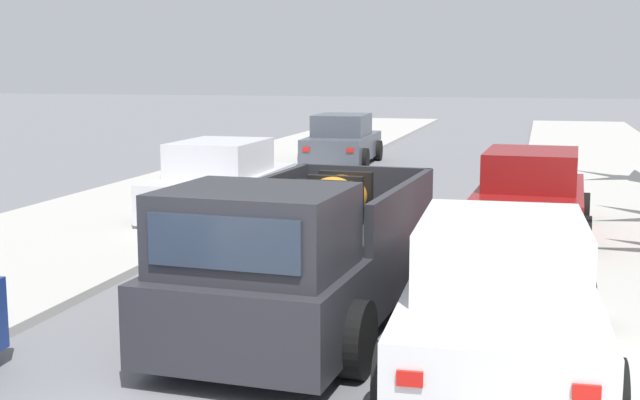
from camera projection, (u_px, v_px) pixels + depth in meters
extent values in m
cube|color=#B2AFA8|center=(171.00, 199.00, 18.69)|extent=(4.62, 60.00, 0.12)
cube|color=#B2AFA8|center=(638.00, 219.00, 16.26)|extent=(4.62, 60.00, 0.12)
cube|color=silver|center=(209.00, 202.00, 18.47)|extent=(0.16, 60.00, 0.10)
cube|color=silver|center=(588.00, 218.00, 16.49)|extent=(0.16, 60.00, 0.10)
cube|color=#28282D|center=(309.00, 272.00, 9.79)|extent=(2.21, 5.20, 0.80)
cube|color=#28282D|center=(256.00, 229.00, 8.16)|extent=(1.80, 1.60, 0.80)
cube|color=#283342|center=(284.00, 215.00, 8.87)|extent=(1.38, 0.14, 0.44)
cube|color=#283342|center=(223.00, 243.00, 7.44)|extent=(1.46, 0.14, 0.48)
cube|color=#28282D|center=(404.00, 207.00, 10.21)|extent=(0.29, 3.30, 0.56)
cube|color=#28282D|center=(263.00, 200.00, 10.77)|extent=(0.29, 3.30, 0.56)
cube|color=#28282D|center=(366.00, 186.00, 12.04)|extent=(1.88, 0.21, 0.56)
cube|color=silver|center=(367.00, 242.00, 12.26)|extent=(1.83, 0.23, 0.20)
cylinder|color=black|center=(355.00, 339.00, 8.09)|extent=(0.30, 0.77, 0.76)
cylinder|color=black|center=(171.00, 320.00, 8.68)|extent=(0.30, 0.77, 0.76)
cylinder|color=black|center=(417.00, 270.00, 10.84)|extent=(0.30, 0.77, 0.76)
cylinder|color=black|center=(274.00, 259.00, 11.44)|extent=(0.30, 0.77, 0.76)
cube|color=red|center=(418.00, 225.00, 11.95)|extent=(0.22, 0.05, 0.18)
cube|color=red|center=(317.00, 219.00, 12.41)|extent=(0.22, 0.05, 0.18)
ellipsoid|color=orange|center=(335.00, 200.00, 10.64)|extent=(0.80, 1.74, 0.60)
sphere|color=orange|center=(311.00, 205.00, 9.73)|extent=(0.44, 0.44, 0.44)
cube|color=black|center=(346.00, 195.00, 11.07)|extent=(0.72, 0.16, 0.61)
cube|color=black|center=(335.00, 200.00, 10.64)|extent=(0.72, 0.16, 0.61)
cube|color=black|center=(324.00, 205.00, 10.20)|extent=(0.72, 0.16, 0.61)
cube|color=maroon|center=(530.00, 207.00, 14.79)|extent=(1.92, 4.27, 0.72)
cube|color=maroon|center=(531.00, 169.00, 14.59)|extent=(1.60, 2.16, 0.64)
cube|color=#283342|center=(534.00, 164.00, 15.51)|extent=(1.37, 0.13, 0.52)
cube|color=#283342|center=(528.00, 177.00, 13.67)|extent=(1.34, 0.13, 0.50)
cylinder|color=black|center=(485.00, 205.00, 16.31)|extent=(0.25, 0.65, 0.64)
cylinder|color=black|center=(583.00, 210.00, 15.79)|extent=(0.25, 0.65, 0.64)
cylinder|color=black|center=(469.00, 230.00, 13.85)|extent=(0.25, 0.65, 0.64)
cylinder|color=black|center=(584.00, 236.00, 13.33)|extent=(0.25, 0.65, 0.64)
cube|color=red|center=(480.00, 219.00, 12.96)|extent=(0.20, 0.05, 0.12)
cube|color=white|center=(505.00, 185.00, 16.95)|extent=(0.20, 0.05, 0.10)
cube|color=red|center=(566.00, 224.00, 12.59)|extent=(0.20, 0.05, 0.12)
cube|color=white|center=(569.00, 188.00, 16.59)|extent=(0.20, 0.05, 0.10)
cube|color=#474C56|center=(342.00, 147.00, 25.92)|extent=(1.91, 4.26, 0.72)
cube|color=#474C56|center=(342.00, 125.00, 25.72)|extent=(1.59, 2.15, 0.64)
cube|color=#283342|center=(348.00, 123.00, 26.66)|extent=(1.37, 0.13, 0.52)
cube|color=#283342|center=(335.00, 128.00, 24.79)|extent=(1.34, 0.13, 0.50)
cylinder|color=black|center=(323.00, 149.00, 27.40)|extent=(0.24, 0.65, 0.64)
cylinder|color=black|center=(378.00, 150.00, 27.02)|extent=(0.24, 0.65, 0.64)
cylinder|color=black|center=(304.00, 158.00, 24.89)|extent=(0.24, 0.65, 0.64)
cylinder|color=black|center=(364.00, 159.00, 24.51)|extent=(0.24, 0.65, 0.64)
cube|color=red|center=(306.00, 149.00, 24.01)|extent=(0.20, 0.05, 0.12)
cube|color=white|center=(336.00, 139.00, 28.08)|extent=(0.20, 0.05, 0.10)
cube|color=red|center=(350.00, 150.00, 23.73)|extent=(0.20, 0.05, 0.12)
cube|color=white|center=(373.00, 139.00, 27.81)|extent=(0.20, 0.05, 0.10)
cube|color=silver|center=(500.00, 318.00, 8.25)|extent=(1.91, 4.26, 0.72)
cube|color=silver|center=(502.00, 251.00, 8.04)|extent=(1.59, 2.15, 0.64)
cube|color=#283342|center=(503.00, 234.00, 8.98)|extent=(1.37, 0.13, 0.52)
cube|color=#283342|center=(501.00, 278.00, 7.11)|extent=(1.34, 0.13, 0.50)
cylinder|color=black|center=(420.00, 298.00, 9.73)|extent=(0.24, 0.65, 0.64)
cylinder|color=black|center=(584.00, 308.00, 9.34)|extent=(0.24, 0.65, 0.64)
cylinder|color=black|center=(389.00, 379.00, 7.22)|extent=(0.24, 0.65, 0.64)
cylinder|color=black|center=(611.00, 397.00, 6.83)|extent=(0.24, 0.65, 0.64)
cube|color=red|center=(410.00, 379.00, 6.33)|extent=(0.20, 0.05, 0.12)
cube|color=white|center=(451.00, 260.00, 10.40)|extent=(0.20, 0.05, 0.10)
cube|color=red|center=(587.00, 393.00, 6.06)|extent=(0.20, 0.05, 0.12)
cube|color=white|center=(555.00, 265.00, 10.14)|extent=(0.20, 0.05, 0.10)
cube|color=silver|center=(223.00, 191.00, 16.67)|extent=(1.78, 4.21, 0.72)
cube|color=silver|center=(220.00, 157.00, 16.47)|extent=(1.53, 2.11, 0.64)
cube|color=#283342|center=(238.00, 153.00, 17.39)|extent=(1.37, 0.09, 0.52)
cube|color=#283342|center=(201.00, 164.00, 15.54)|extent=(1.34, 0.09, 0.50)
cylinder|color=black|center=(206.00, 191.00, 18.17)|extent=(0.22, 0.64, 0.64)
cylinder|color=black|center=(286.00, 194.00, 17.71)|extent=(0.22, 0.64, 0.64)
cylinder|color=black|center=(151.00, 211.00, 15.69)|extent=(0.22, 0.64, 0.64)
cylinder|color=black|center=(243.00, 215.00, 15.23)|extent=(0.22, 0.64, 0.64)
cube|color=red|center=(144.00, 200.00, 14.80)|extent=(0.20, 0.04, 0.12)
cube|color=white|center=(232.00, 174.00, 18.83)|extent=(0.20, 0.04, 0.10)
cube|color=red|center=(212.00, 203.00, 14.47)|extent=(0.20, 0.04, 0.12)
cube|color=white|center=(284.00, 175.00, 18.51)|extent=(0.20, 0.04, 0.10)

